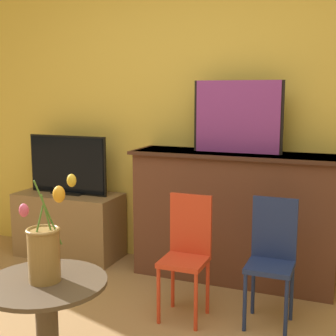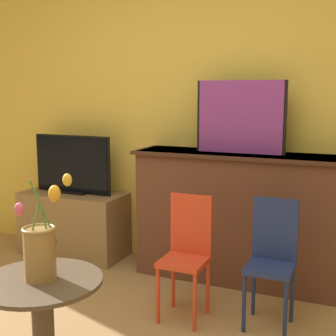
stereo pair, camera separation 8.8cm
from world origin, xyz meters
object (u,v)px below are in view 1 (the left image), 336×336
at_px(tv_monitor, 68,166).
at_px(chair_blue, 272,254).
at_px(vase_tulips, 45,249).
at_px(painting, 237,117).
at_px(chair_red, 187,249).

height_order(tv_monitor, chair_blue, tv_monitor).
bearing_deg(vase_tulips, chair_blue, 51.73).
bearing_deg(vase_tulips, painting, 73.90).
distance_m(painting, tv_monitor, 1.51).
bearing_deg(painting, chair_red, -101.28).
bearing_deg(tv_monitor, chair_red, -26.72).
height_order(painting, chair_red, painting).
height_order(tv_monitor, chair_red, tv_monitor).
distance_m(chair_red, chair_blue, 0.52).
relative_size(tv_monitor, chair_blue, 0.94).
bearing_deg(chair_red, vase_tulips, -109.39).
distance_m(tv_monitor, chair_blue, 1.94).
bearing_deg(painting, chair_blue, -57.44).
xyz_separation_m(painting, tv_monitor, (-1.45, -0.03, -0.44)).
relative_size(chair_red, vase_tulips, 1.57).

